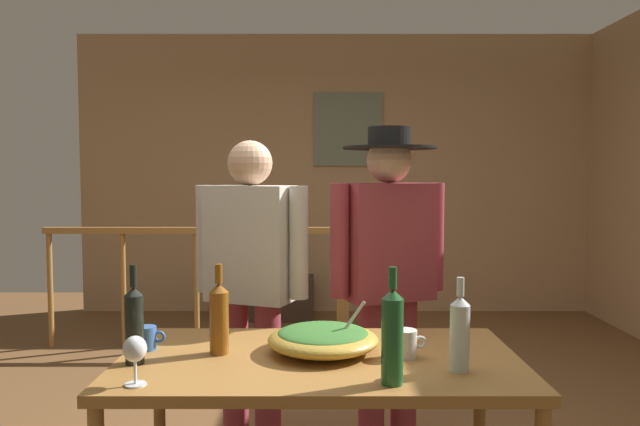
% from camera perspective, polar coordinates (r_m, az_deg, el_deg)
% --- Properties ---
extents(back_wall, '(5.27, 0.10, 2.84)m').
position_cam_1_polar(back_wall, '(6.25, 1.62, 3.66)').
color(back_wall, tan).
rests_on(back_wall, ground_plane).
extents(framed_picture, '(0.70, 0.03, 0.74)m').
position_cam_1_polar(framed_picture, '(6.21, 2.71, 7.88)').
color(framed_picture, '#68735B').
extents(stair_railing, '(2.49, 0.10, 1.04)m').
position_cam_1_polar(stair_railing, '(4.99, -6.55, -5.36)').
color(stair_railing, '#9E6B33').
rests_on(stair_railing, ground_plane).
extents(tv_console, '(0.90, 0.40, 0.41)m').
position_cam_1_polar(tv_console, '(6.05, -4.88, -7.97)').
color(tv_console, '#38281E').
rests_on(tv_console, ground_plane).
extents(flat_screen_tv, '(0.47, 0.12, 0.36)m').
position_cam_1_polar(flat_screen_tv, '(5.95, -4.93, -4.03)').
color(flat_screen_tv, black).
rests_on(flat_screen_tv, tv_console).
extents(serving_table, '(1.47, 0.81, 0.75)m').
position_cam_1_polar(serving_table, '(2.32, -0.01, -14.99)').
color(serving_table, '#9E6B33').
rests_on(serving_table, ground_plane).
extents(salad_bowl, '(0.42, 0.42, 0.21)m').
position_cam_1_polar(salad_bowl, '(2.33, 0.34, -11.75)').
color(salad_bowl, gold).
rests_on(salad_bowl, serving_table).
extents(wine_glass, '(0.08, 0.08, 0.16)m').
position_cam_1_polar(wine_glass, '(2.05, -17.05, -12.37)').
color(wine_glass, silver).
rests_on(wine_glass, serving_table).
extents(wine_bottle_dark, '(0.07, 0.07, 0.35)m').
position_cam_1_polar(wine_bottle_dark, '(2.27, -17.11, -9.94)').
color(wine_bottle_dark, black).
rests_on(wine_bottle_dark, serving_table).
extents(wine_bottle_clear, '(0.07, 0.07, 0.32)m').
position_cam_1_polar(wine_bottle_clear, '(2.15, 13.11, -10.90)').
color(wine_bottle_clear, silver).
rests_on(wine_bottle_clear, serving_table).
extents(wine_bottle_amber, '(0.07, 0.07, 0.34)m').
position_cam_1_polar(wine_bottle_amber, '(2.32, -9.47, -9.66)').
color(wine_bottle_amber, brown).
rests_on(wine_bottle_amber, serving_table).
extents(wine_bottle_green, '(0.07, 0.07, 0.38)m').
position_cam_1_polar(wine_bottle_green, '(1.98, 6.89, -11.36)').
color(wine_bottle_green, '#1E5628').
rests_on(wine_bottle_green, serving_table).
extents(mug_blue, '(0.11, 0.08, 0.09)m').
position_cam_1_polar(mug_blue, '(2.46, -16.02, -11.29)').
color(mug_blue, '#3866B2').
rests_on(mug_blue, serving_table).
extents(mug_white, '(0.12, 0.09, 0.10)m').
position_cam_1_polar(mug_white, '(2.29, 8.14, -12.11)').
color(mug_white, white).
rests_on(mug_white, serving_table).
extents(person_standing_left, '(0.57, 0.35, 1.59)m').
position_cam_1_polar(person_standing_left, '(3.01, -6.52, -5.60)').
color(person_standing_left, '#9E3842').
rests_on(person_standing_left, ground_plane).
extents(person_standing_right, '(0.58, 0.46, 1.65)m').
position_cam_1_polar(person_standing_right, '(3.00, 6.53, -4.62)').
color(person_standing_right, '#9E3842').
rests_on(person_standing_right, ground_plane).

